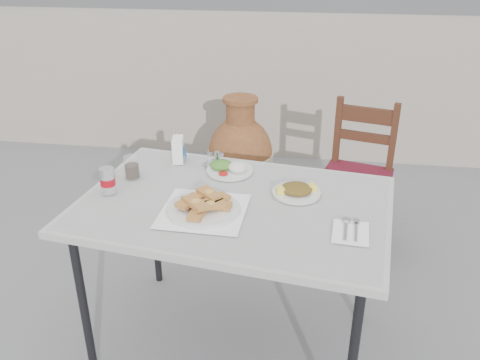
# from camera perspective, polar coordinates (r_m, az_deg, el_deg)

# --- Properties ---
(ground) EXTENTS (80.00, 80.00, 0.00)m
(ground) POSITION_cam_1_polar(r_m,az_deg,el_deg) (2.57, -5.03, -18.49)
(ground) COLOR #5E5E61
(ground) RESTS_ON ground
(cafe_table) EXTENTS (1.40, 1.05, 0.78)m
(cafe_table) POSITION_cam_1_polar(r_m,az_deg,el_deg) (2.16, -0.69, -3.65)
(cafe_table) COLOR black
(cafe_table) RESTS_ON ground
(pide_plate) EXTENTS (0.35, 0.35, 0.07)m
(pide_plate) POSITION_cam_1_polar(r_m,az_deg,el_deg) (2.05, -4.13, -2.74)
(pide_plate) COLOR white
(pide_plate) RESTS_ON cafe_table
(salad_rice_plate) EXTENTS (0.22, 0.22, 0.05)m
(salad_rice_plate) POSITION_cam_1_polar(r_m,az_deg,el_deg) (2.38, -1.24, 1.38)
(salad_rice_plate) COLOR silver
(salad_rice_plate) RESTS_ON cafe_table
(salad_chopped_plate) EXTENTS (0.21, 0.21, 0.04)m
(salad_chopped_plate) POSITION_cam_1_polar(r_m,az_deg,el_deg) (2.20, 6.36, -1.15)
(salad_chopped_plate) COLOR silver
(salad_chopped_plate) RESTS_ON cafe_table
(soda_can) EXTENTS (0.06, 0.06, 0.11)m
(soda_can) POSITION_cam_1_polar(r_m,az_deg,el_deg) (2.25, -14.65, -0.05)
(soda_can) COLOR silver
(soda_can) RESTS_ON cafe_table
(cola_glass) EXTENTS (0.07, 0.07, 0.10)m
(cola_glass) POSITION_cam_1_polar(r_m,az_deg,el_deg) (2.37, -12.05, 1.31)
(cola_glass) COLOR white
(cola_glass) RESTS_ON cafe_table
(napkin_holder) EXTENTS (0.08, 0.11, 0.12)m
(napkin_holder) POSITION_cam_1_polar(r_m,az_deg,el_deg) (2.50, -6.96, 3.41)
(napkin_holder) COLOR white
(napkin_holder) RESTS_ON cafe_table
(condiment_caddy) EXTENTS (0.13, 0.12, 0.07)m
(condiment_caddy) POSITION_cam_1_polar(r_m,az_deg,el_deg) (2.44, -2.69, 2.10)
(condiment_caddy) COLOR #B4B4BB
(condiment_caddy) RESTS_ON cafe_table
(cutlery_napkin) EXTENTS (0.15, 0.19, 0.01)m
(cutlery_napkin) POSITION_cam_1_polar(r_m,az_deg,el_deg) (1.97, 12.26, -5.52)
(cutlery_napkin) COLOR white
(cutlery_napkin) RESTS_ON cafe_table
(chair) EXTENTS (0.49, 0.49, 0.90)m
(chair) POSITION_cam_1_polar(r_m,az_deg,el_deg) (3.19, 13.00, 0.65)
(chair) COLOR black
(chair) RESTS_ON ground
(terracotta_urn) EXTENTS (0.46, 0.46, 0.81)m
(terracotta_urn) POSITION_cam_1_polar(r_m,az_deg,el_deg) (3.57, 0.04, 2.60)
(terracotta_urn) COLOR brown
(terracotta_urn) RESTS_ON ground
(back_wall) EXTENTS (6.00, 0.25, 1.20)m
(back_wall) POSITION_cam_1_polar(r_m,az_deg,el_deg) (4.46, 1.83, 10.51)
(back_wall) COLOR gray
(back_wall) RESTS_ON ground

